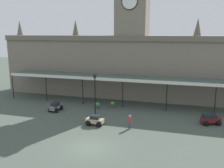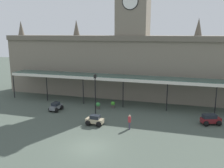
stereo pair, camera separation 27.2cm
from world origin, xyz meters
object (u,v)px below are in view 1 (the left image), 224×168
Objects in this scene: victorian_lamppost at (95,89)px; planter_near_kerb at (98,106)px; car_beige_sedan at (95,121)px; car_grey_sedan at (56,107)px; car_maroon_estate at (210,120)px; planter_by_canopy at (113,105)px; pedestrian_beside_cars at (130,121)px.

victorian_lamppost reaches higher than planter_near_kerb.
car_grey_sedan is at bearing 153.49° from car_beige_sedan.
car_maroon_estate is 14.80m from planter_near_kerb.
planter_by_canopy is (0.15, 6.97, -0.01)m from car_beige_sedan.
car_beige_sedan reaches higher than planter_by_canopy.
car_beige_sedan is 2.17× the size of planter_by_canopy.
car_grey_sedan reaches higher than planter_by_canopy.
pedestrian_beside_cars is at bearing -45.43° from planter_near_kerb.
victorian_lamppost is 4.41m from planter_by_canopy.
car_grey_sedan is 2.17× the size of planter_by_canopy.
car_grey_sedan reaches higher than planter_near_kerb.
car_maroon_estate is 1.45× the size of pedestrian_beside_cars.
car_maroon_estate is 13.15m from planter_by_canopy.
car_beige_sedan is 13.54m from car_maroon_estate.
car_maroon_estate is at bearing 16.95° from car_beige_sedan.
car_grey_sedan is 2.17× the size of planter_near_kerb.
car_maroon_estate reaches higher than planter_by_canopy.
pedestrian_beside_cars reaches higher than planter_by_canopy.
car_maroon_estate reaches higher than car_grey_sedan.
car_beige_sedan is 6.13m from planter_near_kerb.
planter_by_canopy is at bearing 30.15° from planter_near_kerb.
victorian_lamppost is 5.58× the size of planter_near_kerb.
car_grey_sedan is at bearing -175.73° from victorian_lamppost.
pedestrian_beside_cars is at bearing -36.01° from victorian_lamppost.
planter_near_kerb is at bearing 172.48° from car_maroon_estate.
victorian_lamppost is at bearing 109.22° from car_beige_sedan.
victorian_lamppost is at bearing -116.59° from planter_by_canopy.
planter_near_kerb is (-0.35, 1.95, -2.81)m from victorian_lamppost.
car_beige_sedan is at bearing -26.51° from car_grey_sedan.
car_grey_sedan is 7.98m from planter_by_canopy.
car_maroon_estate reaches higher than planter_near_kerb.
victorian_lamppost is (-1.37, 3.93, 2.80)m from car_beige_sedan.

